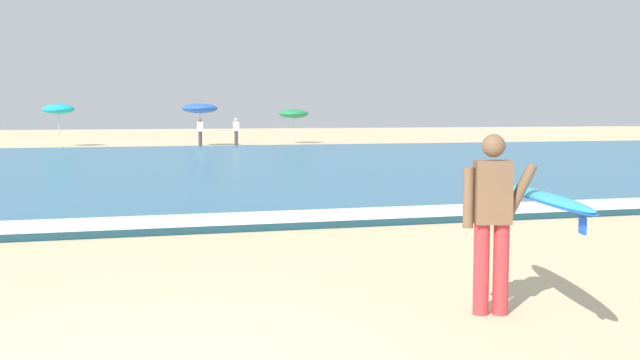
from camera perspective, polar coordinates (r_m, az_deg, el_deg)
name	(u,v)px	position (r m, az deg, el deg)	size (l,w,h in m)	color
sea	(118,168)	(25.89, -15.17, 0.91)	(120.00, 28.00, 0.14)	teal
surf_foam	(125,223)	(12.55, -14.66, -3.16)	(120.00, 1.44, 0.01)	white
surfer_with_board	(517,208)	(7.33, 14.79, -2.08)	(1.24, 2.60, 1.73)	red
beach_umbrella_1	(58,109)	(44.15, -19.32, 5.12)	(1.73, 1.76, 2.41)	beige
beach_umbrella_2	(200,108)	(43.11, -9.14, 5.41)	(2.01, 2.01, 2.40)	beige
beach_umbrella_3	(293,114)	(45.90, -2.04, 5.07)	(1.82, 1.83, 2.10)	beige
beachgoer_near_row_mid	(200,131)	(42.18, -9.12, 3.68)	(0.32, 0.20, 1.58)	#383842
beachgoer_near_row_right	(236,131)	(42.79, -6.41, 3.73)	(0.32, 0.20, 1.58)	#383842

